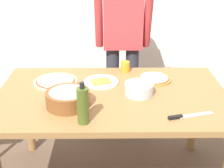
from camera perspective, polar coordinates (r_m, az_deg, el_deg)
dining_table at (r=2.19m, az=0.01°, el=-3.91°), size 1.60×0.96×0.76m
person_cook at (r=2.79m, az=2.00°, el=8.56°), size 0.49×0.25×1.62m
pizza_raw_on_board at (r=2.35m, az=-10.34°, el=0.50°), size 0.33×0.33×0.02m
pizza_cooked_on_tray at (r=2.38m, az=7.74°, el=1.02°), size 0.26×0.26×0.02m
plate_with_slice at (r=2.30m, az=-2.03°, el=0.42°), size 0.26×0.26×0.02m
popcorn_bowl at (r=1.98m, az=-8.16°, el=-2.38°), size 0.28×0.28×0.11m
mixing_bowl_steel at (r=2.13m, az=4.99°, el=-0.90°), size 0.20×0.20×0.08m
olive_oil_bottle at (r=1.77m, az=-5.38°, el=-3.93°), size 0.07×0.07×0.26m
cup_orange at (r=2.49m, az=2.46°, el=3.20°), size 0.07×0.07×0.08m
chef_knife at (r=1.91m, az=13.30°, el=-5.78°), size 0.29×0.10×0.02m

